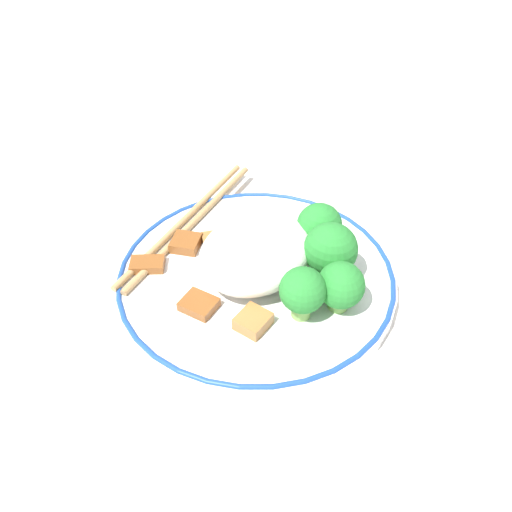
{
  "coord_description": "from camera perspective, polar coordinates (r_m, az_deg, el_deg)",
  "views": [
    {
      "loc": [
        0.27,
        0.22,
        0.34
      ],
      "look_at": [
        0.0,
        0.0,
        0.03
      ],
      "focal_mm": 35.0,
      "sensor_mm": 36.0,
      "label": 1
    }
  ],
  "objects": [
    {
      "name": "ground_plane",
      "position": [
        0.49,
        0.0,
        -2.98
      ],
      "size": [
        3.0,
        3.0,
        0.0
      ],
      "primitive_type": "plane",
      "color": "silver"
    },
    {
      "name": "plate",
      "position": [
        0.48,
        0.0,
        -2.25
      ],
      "size": [
        0.27,
        0.27,
        0.02
      ],
      "color": "white",
      "rests_on": "ground_plane"
    },
    {
      "name": "rice_mound",
      "position": [
        0.46,
        -0.01,
        0.49
      ],
      "size": [
        0.12,
        0.1,
        0.05
      ],
      "color": "white",
      "rests_on": "plate"
    },
    {
      "name": "broccoli_back_left",
      "position": [
        0.42,
        5.36,
        -4.05
      ],
      "size": [
        0.04,
        0.04,
        0.05
      ],
      "color": "#7FB756",
      "rests_on": "plate"
    },
    {
      "name": "broccoli_back_center",
      "position": [
        0.43,
        9.65,
        -3.4
      ],
      "size": [
        0.04,
        0.04,
        0.05
      ],
      "color": "#7FB756",
      "rests_on": "plate"
    },
    {
      "name": "broccoli_back_right",
      "position": [
        0.45,
        8.51,
        0.71
      ],
      "size": [
        0.05,
        0.05,
        0.06
      ],
      "color": "#7FB756",
      "rests_on": "plate"
    },
    {
      "name": "broccoli_mid_left",
      "position": [
        0.48,
        7.24,
        3.41
      ],
      "size": [
        0.04,
        0.04,
        0.05
      ],
      "color": "#7FB756",
      "rests_on": "plate"
    },
    {
      "name": "meat_near_front",
      "position": [
        0.44,
        -6.54,
        -5.53
      ],
      "size": [
        0.03,
        0.03,
        0.01
      ],
      "color": "brown",
      "rests_on": "plate"
    },
    {
      "name": "meat_near_left",
      "position": [
        0.51,
        -4.34,
        1.93
      ],
      "size": [
        0.04,
        0.04,
        0.01
      ],
      "color": "#9E6633",
      "rests_on": "plate"
    },
    {
      "name": "meat_near_right",
      "position": [
        0.49,
        -12.32,
        -0.94
      ],
      "size": [
        0.04,
        0.04,
        0.01
      ],
      "color": "brown",
      "rests_on": "plate"
    },
    {
      "name": "meat_near_back",
      "position": [
        0.5,
        -8.02,
        1.48
      ],
      "size": [
        0.04,
        0.04,
        0.01
      ],
      "color": "brown",
      "rests_on": "plate"
    },
    {
      "name": "meat_on_rice_edge",
      "position": [
        0.42,
        -0.34,
        -7.47
      ],
      "size": [
        0.03,
        0.03,
        0.01
      ],
      "color": "#9E6633",
      "rests_on": "plate"
    },
    {
      "name": "chopsticks",
      "position": [
        0.54,
        -7.66,
        4.01
      ],
      "size": [
        0.23,
        0.07,
        0.01
      ],
      "color": "#AD8451",
      "rests_on": "plate"
    }
  ]
}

